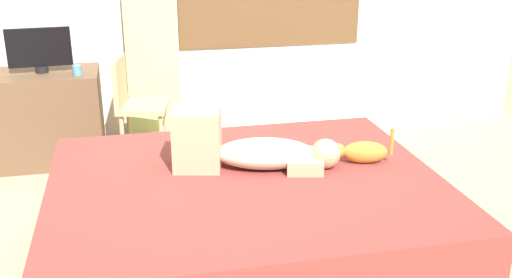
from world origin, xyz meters
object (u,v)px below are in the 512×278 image
(cat, at_px, (362,152))
(cup, at_px, (77,70))
(person_lying, at_px, (248,149))
(desk, at_px, (44,118))
(chair_by_desk, at_px, (134,101))
(bed, at_px, (246,223))
(tv_monitor, at_px, (39,50))

(cat, distance_m, cup, 2.36)
(person_lying, height_order, cat, person_lying)
(desk, bearing_deg, cat, -42.81)
(desk, relative_size, chair_by_desk, 1.05)
(bed, distance_m, cup, 2.06)
(person_lying, height_order, tv_monitor, tv_monitor)
(cat, xyz_separation_m, desk, (-1.96, 1.82, -0.24))
(person_lying, xyz_separation_m, desk, (-1.31, 1.75, -0.28))
(desk, bearing_deg, cup, -26.05)
(bed, xyz_separation_m, cup, (-0.96, 1.75, 0.51))
(bed, bearing_deg, cat, 6.57)
(tv_monitor, xyz_separation_m, cup, (0.28, -0.15, -0.14))
(bed, xyz_separation_m, cat, (0.70, 0.08, 0.34))
(desk, distance_m, tv_monitor, 0.55)
(desk, bearing_deg, person_lying, -53.12)
(person_lying, bearing_deg, bed, -105.61)
(desk, xyz_separation_m, cup, (0.30, -0.15, 0.41))
(bed, distance_m, person_lying, 0.42)
(cat, height_order, cup, cup)
(cat, xyz_separation_m, chair_by_desk, (-1.25, 1.66, -0.10))
(person_lying, distance_m, cup, 1.89)
(person_lying, bearing_deg, cat, -6.41)
(cup, distance_m, chair_by_desk, 0.49)
(cat, relative_size, desk, 0.39)
(person_lying, relative_size, cup, 12.15)
(cat, bearing_deg, person_lying, 173.59)
(cup, xyz_separation_m, chair_by_desk, (0.41, -0.01, -0.27))
(cat, bearing_deg, chair_by_desk, 126.98)
(person_lying, distance_m, tv_monitor, 2.18)
(bed, relative_size, cat, 6.14)
(chair_by_desk, bearing_deg, desk, 167.69)
(cat, relative_size, tv_monitor, 0.73)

